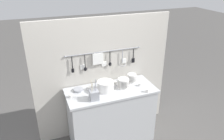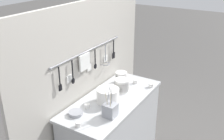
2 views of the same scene
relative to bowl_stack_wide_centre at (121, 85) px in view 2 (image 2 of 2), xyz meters
The scene contains 12 objects.
counter 0.53m from the bowl_stack_wide_centre, behind, with size 1.24×0.55×0.86m.
back_wall 0.36m from the bowl_stack_wide_centre, 121.11° to the left, with size 2.04×0.11×1.80m.
bowl_stack_wide_centre is the anchor object (origin of this frame).
bowl_stack_back_corner 0.21m from the bowl_stack_wide_centre, 30.48° to the left, with size 0.13×0.13×0.13m.
plate_stack 0.26m from the bowl_stack_wide_centre, behind, with size 0.22×0.22×0.14m.
steel_mixing_bowl 0.63m from the bowl_stack_wide_centre, 168.07° to the left, with size 0.13×0.13×0.03m.
cutlery_caddy 0.49m from the bowl_stack_wide_centre, 162.13° to the right, with size 0.11×0.11×0.27m.
cup_beside_plates 0.25m from the bowl_stack_wide_centre, ahead, with size 0.05×0.05×0.04m.
cup_by_caddy 0.15m from the bowl_stack_wide_centre, 120.17° to the left, with size 0.05×0.05×0.04m.
cup_front_left 0.34m from the bowl_stack_wide_centre, 42.47° to the right, with size 0.05×0.05×0.04m.
cup_edge_far 0.74m from the bowl_stack_wide_centre, behind, with size 0.05×0.05×0.04m.
cup_back_right 0.48m from the bowl_stack_wide_centre, 166.79° to the left, with size 0.05×0.05×0.04m.
Camera 2 is at (-1.98, -1.20, 2.17)m, focal length 42.00 mm.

